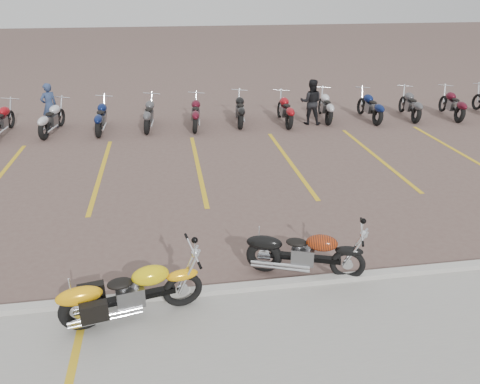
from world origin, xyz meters
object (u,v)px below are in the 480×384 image
object	(u,v)px
flame_cruiser	(302,254)
person_a	(49,106)
yellow_cruiser	(129,294)
person_b	(311,102)

from	to	relation	value
flame_cruiser	person_a	bearing A→B (deg)	141.10
yellow_cruiser	person_b	world-z (taller)	person_b
yellow_cruiser	person_a	world-z (taller)	person_a
flame_cruiser	person_a	world-z (taller)	person_a
flame_cruiser	person_a	xyz separation A→B (m)	(-6.32, 10.44, 0.37)
flame_cruiser	person_b	size ratio (longest dim) A/B	1.24
person_b	flame_cruiser	bearing A→B (deg)	89.93
flame_cruiser	person_b	world-z (taller)	person_b
person_a	yellow_cruiser	bearing A→B (deg)	68.73
yellow_cruiser	person_b	size ratio (longest dim) A/B	1.34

